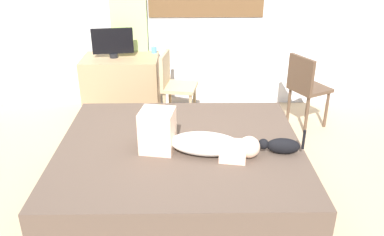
{
  "coord_description": "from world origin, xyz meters",
  "views": [
    {
      "loc": [
        -0.05,
        -2.74,
        2.12
      ],
      "look_at": [
        -0.01,
        0.34,
        0.67
      ],
      "focal_mm": 37.52,
      "sensor_mm": 36.0,
      "label": 1
    }
  ],
  "objects_px": {
    "person_lying": "(193,139)",
    "chair_spare": "(306,86)",
    "cat": "(281,146)",
    "chair_by_desk": "(174,83)",
    "cup": "(154,50)",
    "desk": "(122,87)",
    "bed": "(181,172)",
    "tv_monitor": "(113,42)"
  },
  "relations": [
    {
      "from": "desk",
      "to": "tv_monitor",
      "type": "bearing_deg",
      "value": 180.0
    },
    {
      "from": "cat",
      "to": "tv_monitor",
      "type": "xyz_separation_m",
      "value": [
        -1.6,
        1.9,
        0.33
      ]
    },
    {
      "from": "desk",
      "to": "cup",
      "type": "distance_m",
      "value": 0.6
    },
    {
      "from": "person_lying",
      "to": "cup",
      "type": "bearing_deg",
      "value": 102.19
    },
    {
      "from": "tv_monitor",
      "to": "cup",
      "type": "bearing_deg",
      "value": 22.53
    },
    {
      "from": "desk",
      "to": "bed",
      "type": "bearing_deg",
      "value": -67.2
    },
    {
      "from": "bed",
      "to": "chair_by_desk",
      "type": "bearing_deg",
      "value": 93.62
    },
    {
      "from": "bed",
      "to": "cat",
      "type": "distance_m",
      "value": 0.87
    },
    {
      "from": "person_lying",
      "to": "tv_monitor",
      "type": "bearing_deg",
      "value": 115.95
    },
    {
      "from": "person_lying",
      "to": "cup",
      "type": "relative_size",
      "value": 12.57
    },
    {
      "from": "bed",
      "to": "tv_monitor",
      "type": "height_order",
      "value": "tv_monitor"
    },
    {
      "from": "chair_by_desk",
      "to": "chair_spare",
      "type": "xyz_separation_m",
      "value": [
        1.51,
        -0.11,
        0.0
      ]
    },
    {
      "from": "bed",
      "to": "cat",
      "type": "bearing_deg",
      "value": -10.21
    },
    {
      "from": "cat",
      "to": "chair_by_desk",
      "type": "relative_size",
      "value": 0.42
    },
    {
      "from": "person_lying",
      "to": "desk",
      "type": "height_order",
      "value": "person_lying"
    },
    {
      "from": "person_lying",
      "to": "chair_by_desk",
      "type": "height_order",
      "value": "same"
    },
    {
      "from": "tv_monitor",
      "to": "chair_by_desk",
      "type": "height_order",
      "value": "tv_monitor"
    },
    {
      "from": "desk",
      "to": "chair_spare",
      "type": "relative_size",
      "value": 1.05
    },
    {
      "from": "chair_by_desk",
      "to": "chair_spare",
      "type": "height_order",
      "value": "same"
    },
    {
      "from": "bed",
      "to": "desk",
      "type": "bearing_deg",
      "value": 112.8
    },
    {
      "from": "desk",
      "to": "cup",
      "type": "relative_size",
      "value": 12.0
    },
    {
      "from": "person_lying",
      "to": "cat",
      "type": "relative_size",
      "value": 2.64
    },
    {
      "from": "cup",
      "to": "chair_spare",
      "type": "bearing_deg",
      "value": -17.56
    },
    {
      "from": "bed",
      "to": "chair_by_desk",
      "type": "relative_size",
      "value": 2.38
    },
    {
      "from": "bed",
      "to": "chair_spare",
      "type": "height_order",
      "value": "chair_spare"
    },
    {
      "from": "cat",
      "to": "desk",
      "type": "xyz_separation_m",
      "value": [
        -1.53,
        1.9,
        -0.22
      ]
    },
    {
      "from": "tv_monitor",
      "to": "desk",
      "type": "bearing_deg",
      "value": 0.0
    },
    {
      "from": "desk",
      "to": "cat",
      "type": "bearing_deg",
      "value": -51.1
    },
    {
      "from": "bed",
      "to": "desk",
      "type": "xyz_separation_m",
      "value": [
        -0.74,
        1.75,
        0.11
      ]
    },
    {
      "from": "cat",
      "to": "cup",
      "type": "height_order",
      "value": "cup"
    },
    {
      "from": "chair_by_desk",
      "to": "cup",
      "type": "bearing_deg",
      "value": 119.09
    },
    {
      "from": "person_lying",
      "to": "chair_by_desk",
      "type": "bearing_deg",
      "value": 96.98
    },
    {
      "from": "bed",
      "to": "chair_spare",
      "type": "relative_size",
      "value": 2.38
    },
    {
      "from": "bed",
      "to": "tv_monitor",
      "type": "distance_m",
      "value": 2.04
    },
    {
      "from": "cat",
      "to": "cup",
      "type": "bearing_deg",
      "value": 118.53
    },
    {
      "from": "person_lying",
      "to": "chair_spare",
      "type": "relative_size",
      "value": 1.1
    },
    {
      "from": "tv_monitor",
      "to": "chair_by_desk",
      "type": "distance_m",
      "value": 0.86
    },
    {
      "from": "cup",
      "to": "chair_by_desk",
      "type": "relative_size",
      "value": 0.09
    },
    {
      "from": "cup",
      "to": "cat",
      "type": "bearing_deg",
      "value": -61.47
    },
    {
      "from": "person_lying",
      "to": "chair_spare",
      "type": "bearing_deg",
      "value": 48.96
    },
    {
      "from": "cat",
      "to": "chair_by_desk",
      "type": "distance_m",
      "value": 1.87
    },
    {
      "from": "cat",
      "to": "chair_by_desk",
      "type": "bearing_deg",
      "value": 118.37
    }
  ]
}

